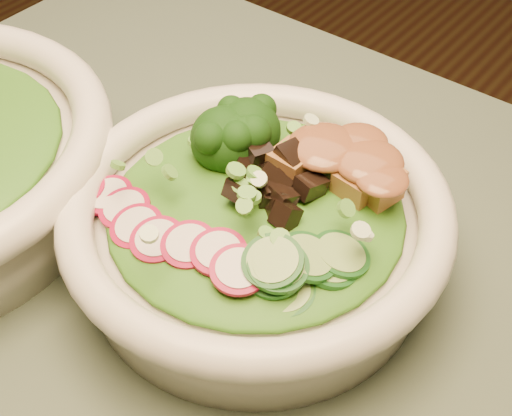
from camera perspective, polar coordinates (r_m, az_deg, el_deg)
The scene contains 9 objects.
salad_bowl at distance 0.49m, azimuth 0.00°, elevation -1.63°, with size 0.26×0.26×0.07m.
lettuce_bed at distance 0.47m, azimuth 0.00°, elevation 0.09°, with size 0.20×0.20×0.02m, color #275F14.
broccoli_florets at distance 0.50m, azimuth -3.16°, elevation 5.73°, with size 0.08×0.07×0.04m, color black, non-canonical shape.
radish_slices at distance 0.45m, azimuth -7.35°, elevation -2.24°, with size 0.11×0.04×0.02m, color maroon, non-canonical shape.
cucumber_slices at distance 0.42m, azimuth 3.45°, elevation -4.36°, with size 0.07×0.07×0.04m, color #8DBA67, non-canonical shape.
mushroom_heap at distance 0.47m, azimuth 1.33°, elevation 1.70°, with size 0.07×0.07×0.04m, color black, non-canonical shape.
tofu_cubes at distance 0.48m, azimuth 6.73°, elevation 3.09°, with size 0.09×0.06×0.04m, color #9D6234, non-canonical shape.
peanut_sauce at distance 0.48m, azimuth 6.86°, elevation 4.23°, with size 0.07×0.05×0.02m, color brown.
scallion_garnish at distance 0.46m, azimuth 0.00°, elevation 2.17°, with size 0.19×0.19×0.02m, color #5BA038, non-canonical shape.
Camera 1 is at (0.03, -0.16, 1.14)m, focal length 50.00 mm.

